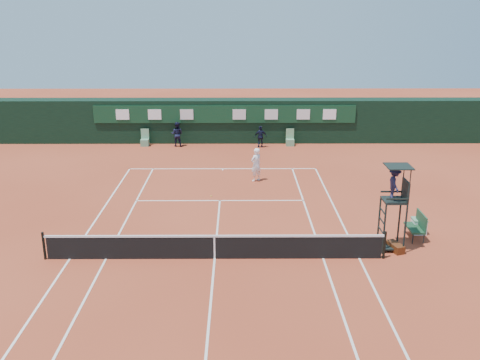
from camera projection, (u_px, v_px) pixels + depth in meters
name	position (u px, v px, depth m)	size (l,w,h in m)	color
ground	(215.00, 259.00, 20.22)	(90.00, 90.00, 0.00)	#AD4428
court_lines	(215.00, 259.00, 20.22)	(11.05, 23.85, 0.01)	white
tennis_net	(214.00, 246.00, 20.07)	(12.90, 0.10, 1.10)	black
back_wall	(225.00, 120.00, 37.60)	(40.00, 1.65, 3.00)	black
linesman_chair_left	(145.00, 141.00, 36.74)	(0.55, 0.50, 1.15)	#5C8D6A
linesman_chair_right	(290.00, 141.00, 36.79)	(0.55, 0.50, 1.15)	#61956B
umpire_chair	(395.00, 190.00, 20.28)	(0.96, 0.95, 3.42)	black
player_bench	(418.00, 225.00, 21.85)	(0.55, 1.20, 1.10)	#183D23
tennis_bag	(395.00, 247.00, 20.84)	(0.37, 0.83, 0.31)	black
cooler	(419.00, 226.00, 22.44)	(0.57, 0.57, 0.65)	white
tennis_ball	(211.00, 196.00, 26.88)	(0.06, 0.06, 0.06)	#DFEB36
player	(256.00, 165.00, 29.07)	(0.68, 0.44, 1.85)	white
ball_kid_left	(177.00, 134.00, 36.44)	(0.82, 0.64, 1.69)	black
ball_kid_right	(261.00, 137.00, 36.21)	(0.86, 0.36, 1.47)	black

